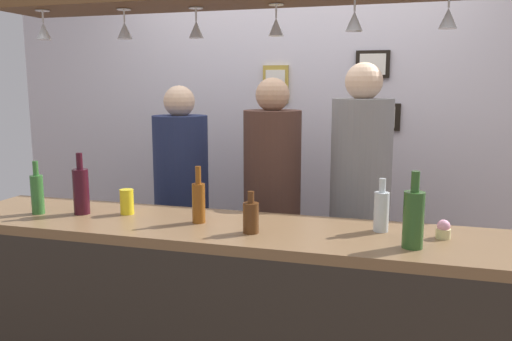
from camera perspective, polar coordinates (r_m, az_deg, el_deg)
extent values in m
cube|color=silver|center=(3.64, 4.36, 4.18)|extent=(4.40, 0.06, 2.60)
cube|color=brown|center=(2.31, -3.10, -6.66)|extent=(2.70, 0.55, 0.04)
cylinder|color=silver|center=(2.66, -22.70, 16.10)|extent=(0.06, 0.06, 0.00)
cylinder|color=silver|center=(2.65, -22.66, 15.51)|extent=(0.01, 0.01, 0.06)
cone|color=silver|center=(2.65, -22.57, 14.11)|extent=(0.07, 0.07, 0.08)
cylinder|color=silver|center=(2.50, -14.51, 16.96)|extent=(0.06, 0.06, 0.00)
cylinder|color=silver|center=(2.50, -14.48, 16.34)|extent=(0.01, 0.01, 0.06)
cone|color=silver|center=(2.49, -14.42, 14.86)|extent=(0.07, 0.07, 0.08)
cylinder|color=silver|center=(2.40, -6.71, 17.52)|extent=(0.06, 0.06, 0.00)
cylinder|color=silver|center=(2.40, -6.70, 16.87)|extent=(0.01, 0.01, 0.06)
cone|color=silver|center=(2.39, -6.67, 15.32)|extent=(0.07, 0.07, 0.08)
cylinder|color=silver|center=(2.29, 2.27, 17.97)|extent=(0.06, 0.06, 0.00)
cylinder|color=silver|center=(2.29, 2.26, 17.29)|extent=(0.01, 0.01, 0.06)
cone|color=silver|center=(2.28, 2.25, 15.67)|extent=(0.07, 0.07, 0.08)
cylinder|color=silver|center=(2.12, 10.95, 17.75)|extent=(0.01, 0.01, 0.06)
cone|color=silver|center=(2.11, 10.89, 16.00)|extent=(0.07, 0.07, 0.08)
cylinder|color=silver|center=(2.12, 20.71, 17.33)|extent=(0.01, 0.01, 0.06)
cone|color=silver|center=(2.11, 20.61, 15.58)|extent=(0.07, 0.07, 0.08)
cube|color=#2D334C|center=(3.41, -8.06, -12.02)|extent=(0.17, 0.18, 0.78)
cylinder|color=navy|center=(3.22, -8.36, 0.08)|extent=(0.34, 0.34, 0.67)
sphere|color=beige|center=(3.18, -8.54, 7.63)|extent=(0.19, 0.19, 0.19)
cube|color=#2D334C|center=(3.23, 1.66, -13.00)|extent=(0.17, 0.18, 0.80)
cylinder|color=brown|center=(3.03, 1.73, 0.15)|extent=(0.34, 0.34, 0.69)
sphere|color=tan|center=(2.99, 1.77, 8.43)|extent=(0.20, 0.20, 0.20)
cube|color=#2D334C|center=(3.15, 11.14, -13.45)|extent=(0.17, 0.18, 0.84)
cylinder|color=gray|center=(2.93, 11.62, 0.75)|extent=(0.34, 0.34, 0.73)
sphere|color=beige|center=(2.90, 11.93, 9.69)|extent=(0.21, 0.21, 0.21)
cylinder|color=#2D5623|center=(2.06, 17.12, -5.29)|extent=(0.08, 0.08, 0.22)
cylinder|color=#2D5623|center=(2.02, 17.33, -1.18)|extent=(0.03, 0.03, 0.08)
cylinder|color=#336B2D|center=(2.70, -23.17, -2.48)|extent=(0.06, 0.06, 0.19)
cylinder|color=#336B2D|center=(2.68, -23.35, 0.24)|extent=(0.03, 0.03, 0.07)
cylinder|color=silver|center=(2.26, 13.78, -4.50)|extent=(0.06, 0.06, 0.17)
cylinder|color=silver|center=(2.23, 13.90, -1.63)|extent=(0.03, 0.03, 0.06)
cylinder|color=brown|center=(2.34, -6.41, -3.64)|extent=(0.06, 0.06, 0.18)
cylinder|color=brown|center=(2.32, -6.47, -0.51)|extent=(0.03, 0.03, 0.08)
cylinder|color=#512D14|center=(2.17, -0.57, -5.31)|extent=(0.07, 0.07, 0.13)
cylinder|color=#512D14|center=(2.15, -0.58, -2.99)|extent=(0.03, 0.03, 0.05)
cylinder|color=#380F19|center=(2.62, -18.90, -2.24)|extent=(0.08, 0.08, 0.22)
cylinder|color=#380F19|center=(2.60, -19.08, 1.00)|extent=(0.03, 0.03, 0.08)
cylinder|color=yellow|center=(2.56, -14.19, -3.39)|extent=(0.07, 0.07, 0.12)
cylinder|color=beige|center=(2.24, 20.12, -6.60)|extent=(0.06, 0.06, 0.04)
sphere|color=pink|center=(2.24, 20.17, -5.81)|extent=(0.05, 0.05, 0.05)
cube|color=black|center=(3.51, 13.34, 5.83)|extent=(0.30, 0.02, 0.18)
cube|color=white|center=(3.50, 13.33, 5.82)|extent=(0.23, 0.01, 0.14)
cube|color=black|center=(3.51, 12.87, 11.45)|extent=(0.22, 0.02, 0.18)
cube|color=white|center=(3.50, 12.86, 11.46)|extent=(0.17, 0.01, 0.14)
cube|color=#B29338|center=(3.61, 2.20, 9.57)|extent=(0.18, 0.02, 0.26)
cube|color=white|center=(3.60, 2.16, 9.57)|extent=(0.14, 0.01, 0.20)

